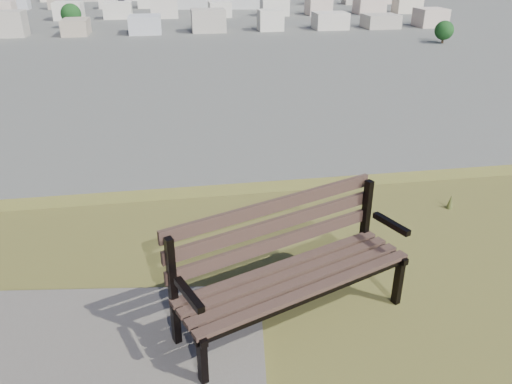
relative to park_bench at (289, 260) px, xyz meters
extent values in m
cube|color=#463028|center=(0.12, -0.29, -0.10)|extent=(1.88, 0.83, 0.04)
cube|color=#463028|center=(0.07, -0.17, -0.10)|extent=(1.88, 0.83, 0.04)
cube|color=#463028|center=(0.02, -0.04, -0.10)|extent=(1.88, 0.83, 0.04)
cube|color=#463028|center=(-0.03, 0.08, -0.10)|extent=(1.88, 0.83, 0.04)
cube|color=#463028|center=(-0.06, 0.16, 0.08)|extent=(1.86, 0.78, 0.11)
cube|color=#463028|center=(-0.07, 0.19, 0.24)|extent=(1.86, 0.78, 0.11)
cube|color=#463028|center=(-0.08, 0.21, 0.40)|extent=(1.86, 0.78, 0.11)
cube|color=black|center=(-0.76, -0.67, -0.34)|extent=(0.08, 0.08, 0.49)
cube|color=black|center=(-0.94, -0.22, -0.08)|extent=(0.08, 0.08, 1.02)
cube|color=black|center=(-0.84, -0.46, -0.13)|extent=(0.26, 0.53, 0.06)
cube|color=black|center=(-0.82, -0.51, 0.14)|extent=(0.20, 0.39, 0.05)
cube|color=black|center=(1.01, 0.04, -0.34)|extent=(0.08, 0.08, 0.49)
cube|color=black|center=(0.83, 0.48, -0.08)|extent=(0.08, 0.08, 1.02)
cube|color=black|center=(0.93, 0.25, -0.13)|extent=(0.26, 0.53, 0.06)
cube|color=black|center=(0.95, 0.20, 0.14)|extent=(0.20, 0.39, 0.05)
cube|color=black|center=(0.12, -0.30, -0.15)|extent=(1.87, 0.78, 0.04)
cube|color=black|center=(-0.04, 0.09, -0.15)|extent=(1.87, 0.78, 0.04)
cone|color=brown|center=(2.42, 1.67, -0.50)|extent=(0.08, 0.08, 0.18)
cube|color=beige|center=(33.29, 292.25, -22.33)|extent=(61.65, 33.29, 6.51)
cube|color=beige|center=(-59.98, 198.47, -22.09)|extent=(11.00, 11.00, 7.00)
cube|color=#A99F90|center=(-35.98, 198.47, -22.09)|extent=(11.00, 11.00, 7.00)
cube|color=beige|center=(-11.98, 198.47, -22.09)|extent=(11.00, 11.00, 7.00)
cube|color=#B0B1B5|center=(12.02, 198.47, -22.09)|extent=(11.00, 11.00, 7.00)
cube|color=beige|center=(36.02, 198.47, -22.09)|extent=(11.00, 11.00, 7.00)
cube|color=tan|center=(60.02, 198.47, -22.09)|extent=(11.00, 11.00, 7.00)
cube|color=beige|center=(84.02, 198.47, -22.09)|extent=(11.00, 11.00, 7.00)
cube|color=beige|center=(108.02, 198.47, -22.09)|extent=(11.00, 11.00, 7.00)
cube|color=beige|center=(-71.98, 248.47, -22.09)|extent=(11.00, 11.00, 7.00)
cube|color=#B0B1B5|center=(-47.98, 248.47, -22.09)|extent=(11.00, 11.00, 7.00)
cube|color=beige|center=(-23.98, 248.47, -22.09)|extent=(11.00, 11.00, 7.00)
cube|color=tan|center=(0.02, 248.47, -22.09)|extent=(11.00, 11.00, 7.00)
cube|color=beige|center=(24.02, 248.47, -22.09)|extent=(11.00, 11.00, 7.00)
cube|color=beige|center=(48.02, 248.47, -22.09)|extent=(11.00, 11.00, 7.00)
cube|color=beige|center=(72.02, 248.47, -22.09)|extent=(11.00, 11.00, 7.00)
cube|color=#A99F90|center=(96.02, 248.47, -22.09)|extent=(11.00, 11.00, 7.00)
cube|color=beige|center=(120.02, 248.47, -22.09)|extent=(11.00, 11.00, 7.00)
cube|color=tan|center=(-83.98, 298.47, -22.09)|extent=(11.00, 11.00, 7.00)
cube|color=beige|center=(-59.98, 298.47, -22.09)|extent=(11.00, 11.00, 7.00)
cube|color=beige|center=(-35.98, 298.47, -22.09)|extent=(11.00, 11.00, 7.00)
cube|color=beige|center=(-11.98, 298.47, -22.09)|extent=(11.00, 11.00, 7.00)
cube|color=#A99F90|center=(12.02, 298.47, -22.09)|extent=(11.00, 11.00, 7.00)
cube|color=beige|center=(36.02, 298.47, -22.09)|extent=(11.00, 11.00, 7.00)
cylinder|color=#35251A|center=(90.02, 158.47, -24.54)|extent=(0.80, 0.80, 2.10)
sphere|color=black|center=(90.02, 158.47, -21.39)|extent=(6.30, 6.30, 6.30)
cylinder|color=#35251A|center=(-39.98, 218.47, -24.24)|extent=(0.80, 0.80, 2.70)
sphere|color=black|center=(-39.98, 218.47, -20.19)|extent=(8.10, 8.10, 8.10)
cylinder|color=#35251A|center=(130.02, 278.47, -24.61)|extent=(0.80, 0.80, 1.95)
sphere|color=black|center=(130.02, 278.47, -21.69)|extent=(5.85, 5.85, 5.85)
cylinder|color=#35251A|center=(40.02, 298.47, -24.54)|extent=(0.80, 0.80, 2.10)
camera|label=1|loc=(-0.82, -3.32, 2.26)|focal=35.00mm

